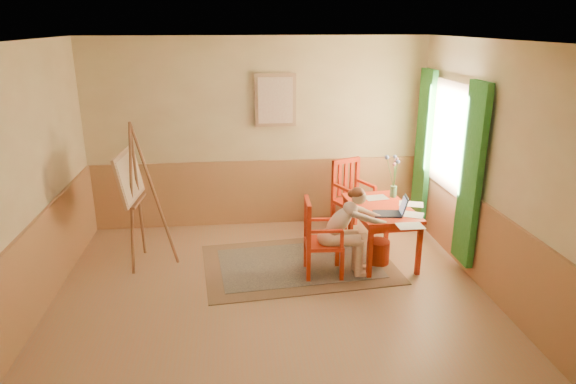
{
  "coord_description": "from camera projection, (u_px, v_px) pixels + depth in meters",
  "views": [
    {
      "loc": [
        -0.39,
        -5.19,
        2.97
      ],
      "look_at": [
        0.25,
        0.55,
        1.05
      ],
      "focal_mm": 31.89,
      "sensor_mm": 36.0,
      "label": 1
    }
  ],
  "objects": [
    {
      "name": "room",
      "position": [
        270.0,
        178.0,
        5.43
      ],
      "size": [
        5.04,
        4.54,
        2.84
      ],
      "color": "#A17B5A",
      "rests_on": "ground"
    },
    {
      "name": "wainscot",
      "position": [
        266.0,
        228.0,
        6.46
      ],
      "size": [
        5.0,
        4.5,
        1.0
      ],
      "color": "#B57D4D",
      "rests_on": "room"
    },
    {
      "name": "window",
      "position": [
        447.0,
        152.0,
        6.74
      ],
      "size": [
        0.12,
        2.01,
        2.2
      ],
      "color": "white",
      "rests_on": "room"
    },
    {
      "name": "wall_portrait",
      "position": [
        275.0,
        100.0,
        7.38
      ],
      "size": [
        0.6,
        0.05,
        0.76
      ],
      "color": "tan",
      "rests_on": "room"
    },
    {
      "name": "rug",
      "position": [
        299.0,
        264.0,
        6.6
      ],
      "size": [
        2.54,
        1.81,
        0.02
      ],
      "color": "#8C7251",
      "rests_on": "room"
    },
    {
      "name": "table",
      "position": [
        381.0,
        213.0,
        6.61
      ],
      "size": [
        0.79,
        1.24,
        0.72
      ],
      "color": "red",
      "rests_on": "room"
    },
    {
      "name": "chair_left",
      "position": [
        320.0,
        238.0,
        6.19
      ],
      "size": [
        0.47,
        0.45,
        0.98
      ],
      "color": "red",
      "rests_on": "room"
    },
    {
      "name": "chair_back",
      "position": [
        352.0,
        197.0,
        7.5
      ],
      "size": [
        0.63,
        0.65,
        1.08
      ],
      "color": "red",
      "rests_on": "room"
    },
    {
      "name": "figure",
      "position": [
        345.0,
        228.0,
        6.14
      ],
      "size": [
        0.84,
        0.37,
        1.13
      ],
      "color": "beige",
      "rests_on": "room"
    },
    {
      "name": "laptop",
      "position": [
        393.0,
        211.0,
        6.28
      ],
      "size": [
        0.43,
        0.29,
        0.24
      ],
      "color": "#1E2338",
      "rests_on": "table"
    },
    {
      "name": "papers",
      "position": [
        401.0,
        210.0,
        6.44
      ],
      "size": [
        0.73,
        1.27,
        0.0
      ],
      "color": "white",
      "rests_on": "table"
    },
    {
      "name": "vase",
      "position": [
        394.0,
        178.0,
        6.86
      ],
      "size": [
        0.21,
        0.3,
        0.58
      ],
      "color": "#3F724C",
      "rests_on": "table"
    },
    {
      "name": "wastebasket",
      "position": [
        378.0,
        252.0,
        6.58
      ],
      "size": [
        0.38,
        0.38,
        0.31
      ],
      "primitive_type": "cylinder",
      "rotation": [
        0.0,
        0.0,
        0.36
      ],
      "color": "#B03012",
      "rests_on": "room"
    },
    {
      "name": "easel",
      "position": [
        133.0,
        182.0,
        6.3
      ],
      "size": [
        0.65,
        0.83,
        1.86
      ],
      "color": "brown",
      "rests_on": "room"
    }
  ]
}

